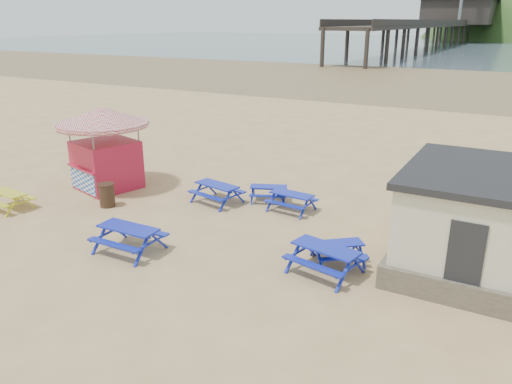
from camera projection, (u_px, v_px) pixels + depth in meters
The scene contains 13 objects.
ground at pixel (211, 224), 18.76m from camera, with size 400.00×400.00×0.00m, color tan.
wet_sand at pixel (450, 80), 64.23m from camera, with size 400.00×400.00×0.00m, color olive.
sea at pixel (509, 45), 159.30m from camera, with size 400.00×400.00×0.00m, color #465764.
picnic_table_blue_a at pixel (269, 193), 21.08m from camera, with size 1.90×1.74×0.64m.
picnic_table_blue_b at pixel (217, 193), 20.82m from camera, with size 2.20×1.90×0.81m.
picnic_table_blue_c at pixel (292, 202), 19.94m from camera, with size 1.86×1.55×0.73m.
picnic_table_blue_d at pixel (129, 239), 16.39m from camera, with size 2.09×1.69×0.87m.
picnic_table_blue_e at pixel (325, 260), 14.97m from camera, with size 2.33×2.02×0.86m.
picnic_table_blue_f at pixel (337, 252), 15.69m from camera, with size 2.03×1.98×0.66m.
picnic_table_yellow at pixel (10, 200), 20.16m from camera, with size 1.81×1.52×0.71m.
ice_cream_kiosk at pixel (104, 138), 22.08m from camera, with size 5.09×5.09×3.68m.
litter_bin at pixel (107, 195), 20.37m from camera, with size 0.66×0.66×0.97m.
pier at pixel (455, 26), 172.59m from camera, with size 24.00×220.00×39.29m.
Camera 1 is at (9.92, -14.34, 7.23)m, focal length 35.00 mm.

